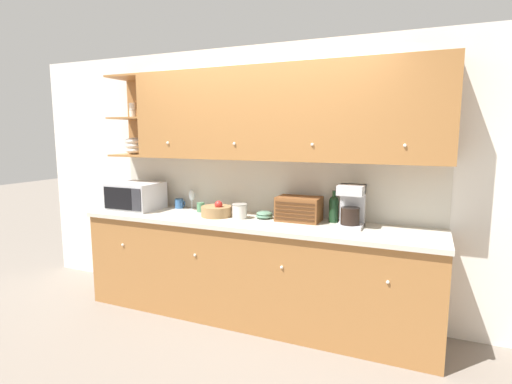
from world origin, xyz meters
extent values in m
plane|color=slate|center=(0.00, 0.00, 0.00)|extent=(24.00, 24.00, 0.00)
cube|color=white|center=(0.00, 0.03, 1.30)|extent=(5.75, 0.06, 2.60)
cube|color=#A36B38|center=(0.00, -0.33, 0.46)|extent=(3.35, 0.65, 0.92)
cube|color=beige|center=(0.00, -0.34, 0.94)|extent=(3.37, 0.68, 0.04)
sphere|color=white|center=(-1.26, -0.66, 0.66)|extent=(0.03, 0.03, 0.03)
sphere|color=white|center=(-0.42, -0.66, 0.66)|extent=(0.03, 0.03, 0.03)
sphere|color=white|center=(0.42, -0.66, 0.66)|extent=(0.03, 0.03, 0.03)
sphere|color=white|center=(1.26, -0.66, 0.66)|extent=(0.03, 0.03, 0.03)
cube|color=beige|center=(0.00, -0.01, 1.24)|extent=(3.35, 0.01, 0.55)
cube|color=#A36B38|center=(0.21, -0.18, 1.94)|extent=(2.93, 0.36, 0.84)
cube|color=#A36B38|center=(-1.47, -0.01, 1.94)|extent=(0.42, 0.02, 0.84)
cube|color=#A36B38|center=(-1.47, -0.18, 1.52)|extent=(0.42, 0.36, 0.02)
cube|color=#A36B38|center=(-1.47, -0.18, 1.92)|extent=(0.42, 0.36, 0.02)
cube|color=#A36B38|center=(-1.47, -0.18, 2.35)|extent=(0.42, 0.36, 0.02)
sphere|color=white|center=(-0.89, -0.37, 1.67)|extent=(0.03, 0.03, 0.03)
sphere|color=white|center=(-0.16, -0.37, 1.67)|extent=(0.03, 0.03, 0.03)
sphere|color=white|center=(0.58, -0.37, 1.67)|extent=(0.03, 0.03, 0.03)
sphere|color=white|center=(1.31, -0.37, 1.67)|extent=(0.03, 0.03, 0.03)
ellipsoid|color=silver|center=(-1.47, -0.18, 1.57)|extent=(0.18, 0.18, 0.08)
ellipsoid|color=silver|center=(-1.47, -0.18, 1.62)|extent=(0.18, 0.18, 0.08)
ellipsoid|color=silver|center=(-1.47, -0.18, 1.67)|extent=(0.18, 0.18, 0.08)
cylinder|color=silver|center=(-1.47, -0.18, 1.96)|extent=(0.07, 0.07, 0.08)
cylinder|color=silver|center=(-1.47, -0.18, 2.04)|extent=(0.07, 0.07, 0.08)
cube|color=silver|center=(-1.35, -0.32, 1.10)|extent=(0.50, 0.42, 0.28)
cube|color=black|center=(-1.41, -0.53, 1.10)|extent=(0.35, 0.01, 0.23)
cube|color=#2D2D33|center=(-1.17, -0.53, 1.10)|extent=(0.11, 0.01, 0.23)
cylinder|color=#38669E|center=(-0.96, -0.10, 1.01)|extent=(0.09, 0.09, 0.10)
torus|color=#38669E|center=(-0.91, -0.10, 1.01)|extent=(0.01, 0.07, 0.07)
cylinder|color=silver|center=(-0.80, -0.09, 0.96)|extent=(0.06, 0.06, 0.01)
cylinder|color=silver|center=(-0.80, -0.09, 1.01)|extent=(0.01, 0.01, 0.08)
ellipsoid|color=silver|center=(-0.80, -0.09, 1.11)|extent=(0.07, 0.07, 0.12)
cylinder|color=#4C845B|center=(-0.64, -0.19, 1.01)|extent=(0.08, 0.08, 0.10)
torus|color=#4C845B|center=(-0.59, -0.19, 1.01)|extent=(0.01, 0.07, 0.07)
cylinder|color=#937047|center=(-0.38, -0.31, 1.01)|extent=(0.30, 0.30, 0.10)
sphere|color=red|center=(-0.35, -0.34, 1.08)|extent=(0.08, 0.08, 0.08)
cylinder|color=silver|center=(-0.13, -0.32, 1.03)|extent=(0.14, 0.14, 0.13)
cylinder|color=gray|center=(-0.13, -0.32, 1.10)|extent=(0.14, 0.14, 0.01)
ellipsoid|color=slate|center=(0.08, -0.22, 0.98)|extent=(0.16, 0.16, 0.04)
ellipsoid|color=slate|center=(0.08, -0.22, 1.01)|extent=(0.15, 0.15, 0.04)
cube|color=brown|center=(0.41, -0.19, 1.07)|extent=(0.40, 0.25, 0.22)
cube|color=#432713|center=(0.41, -0.32, 1.00)|extent=(0.36, 0.01, 0.02)
cube|color=#432713|center=(0.41, -0.32, 1.04)|extent=(0.36, 0.01, 0.02)
cube|color=#432713|center=(0.41, -0.32, 1.07)|extent=(0.36, 0.01, 0.02)
cube|color=#432713|center=(0.41, -0.32, 1.11)|extent=(0.36, 0.01, 0.02)
cube|color=#432713|center=(0.41, -0.32, 1.14)|extent=(0.36, 0.01, 0.02)
cylinder|color=#19381E|center=(0.72, -0.12, 1.06)|extent=(0.09, 0.09, 0.20)
sphere|color=#19381E|center=(0.72, -0.12, 1.16)|extent=(0.09, 0.09, 0.09)
cylinder|color=#19381E|center=(0.72, -0.12, 1.22)|extent=(0.03, 0.03, 0.07)
cube|color=#B7B7BC|center=(0.90, -0.27, 0.97)|extent=(0.21, 0.23, 0.03)
cylinder|color=black|center=(0.90, -0.28, 1.06)|extent=(0.16, 0.16, 0.15)
cube|color=#B7B7BC|center=(0.90, -0.18, 1.14)|extent=(0.21, 0.05, 0.37)
cube|color=#B7B7BC|center=(0.90, -0.27, 1.28)|extent=(0.21, 0.23, 0.08)
camera|label=1|loc=(1.49, -3.65, 1.76)|focal=28.00mm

